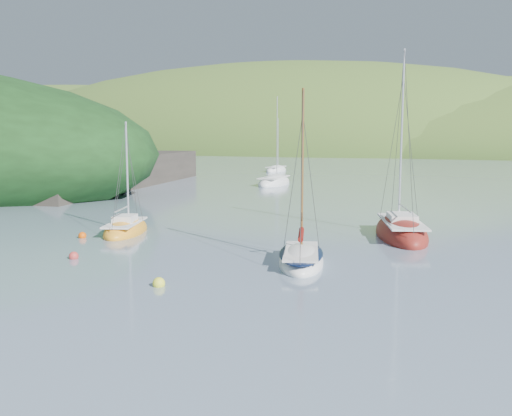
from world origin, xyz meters
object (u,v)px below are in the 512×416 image
at_px(daysailer_white, 301,259).
at_px(distant_sloop_a, 274,183).
at_px(sailboat_yellow, 126,230).
at_px(distant_sloop_c, 276,170).
at_px(sloop_red, 401,233).

distance_m(daysailer_white, distant_sloop_a, 39.97).
bearing_deg(daysailer_white, distant_sloop_a, 95.62).
bearing_deg(distant_sloop_a, sailboat_yellow, -86.88).
height_order(daysailer_white, distant_sloop_c, distant_sloop_c).
xyz_separation_m(daysailer_white, distant_sloop_a, (-15.90, 36.68, -0.02)).
bearing_deg(distant_sloop_a, sloop_red, -58.26).
relative_size(daysailer_white, sailboat_yellow, 1.18).
height_order(daysailer_white, sailboat_yellow, daysailer_white).
height_order(sloop_red, sailboat_yellow, sloop_red).
xyz_separation_m(sloop_red, distant_sloop_c, (-27.10, 48.90, -0.06)).
xyz_separation_m(daysailer_white, sailboat_yellow, (-12.52, 3.46, -0.03)).
bearing_deg(sailboat_yellow, distant_sloop_a, 76.06).
bearing_deg(sloop_red, distant_sloop_a, 105.83).
xyz_separation_m(sloop_red, sailboat_yellow, (-15.70, -5.38, -0.05)).
bearing_deg(distant_sloop_c, daysailer_white, -67.12).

